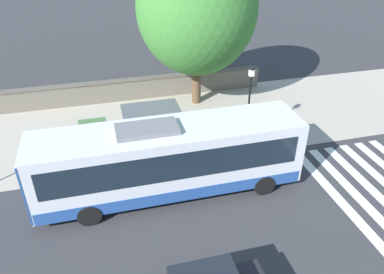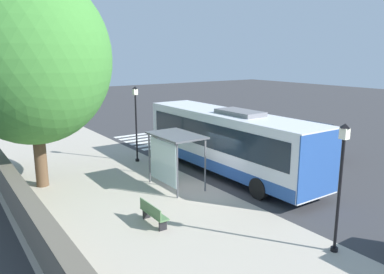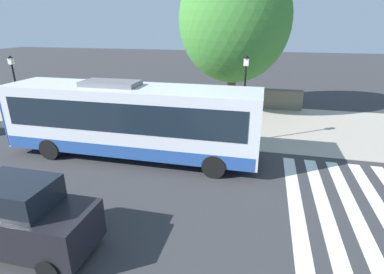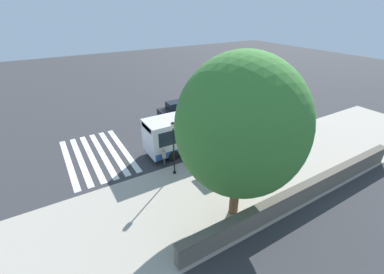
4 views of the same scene
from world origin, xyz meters
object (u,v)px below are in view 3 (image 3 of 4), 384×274
Objects in this scene: pedestrian at (245,133)px; street_lamp_far at (244,93)px; bus_shelter at (154,95)px; bench at (128,108)px; parked_car_far_lane at (23,218)px; street_lamp_near at (16,86)px; bus at (131,119)px; shade_tree at (235,21)px.

pedestrian is 0.38× the size of street_lamp_far.
bench is at bearing -132.72° from bus_shelter.
street_lamp_near is at bearing -138.14° from parked_car_far_lane.
pedestrian is 0.40× the size of street_lamp_near.
parked_car_far_lane is (6.71, -0.21, -0.84)m from bus.
bus reaches higher than parked_car_far_lane.
parked_car_far_lane is (9.20, 8.25, -1.53)m from street_lamp_near.
bus_shelter is at bearing 179.95° from parked_car_far_lane.
bench is (-4.81, -8.51, -0.55)m from pedestrian.
bus_shelter reaches higher than bench.
bus is 7.40× the size of bench.
street_lamp_far reaches higher than pedestrian.
parked_car_far_lane is (9.71, -5.18, -1.67)m from street_lamp_far.
street_lamp_far is (-1.37, -0.26, 1.68)m from pedestrian.
parked_car_far_lane is (13.16, 3.07, 0.56)m from bench.
street_lamp_near is at bearing -82.28° from bus_shelter.
street_lamp_near reaches higher than bench.
street_lamp_far is (3.45, 8.25, 2.23)m from bench.
bus is 2.59× the size of street_lamp_far.
bus_shelter is at bearing -109.97° from pedestrian.
bus_shelter is 1.82× the size of bench.
bus_shelter is (-3.61, -0.20, 0.34)m from bus.
street_lamp_near is (-2.49, -8.46, 0.69)m from bus.
street_lamp_near is (1.12, -8.26, 0.35)m from bus_shelter.
bus is 4.06× the size of bus_shelter.
bus is 3.63m from bus_shelter.
street_lamp_far is 0.44× the size of shade_tree.
bus_shelter is 5.23m from street_lamp_far.
shade_tree reaches higher than pedestrian.
parked_car_far_lane is at bearing 13.12° from bench.
bus reaches higher than bench.
bus is at bearing -22.63° from shade_tree.
pedestrian is at bearing 12.05° from shade_tree.
shade_tree is (-5.24, 3.89, 4.02)m from bus_shelter.
street_lamp_far is 11.14m from parked_car_far_lane.
street_lamp_near is 0.94× the size of street_lamp_far.
street_lamp_near reaches higher than parked_car_far_lane.
street_lamp_far is (-3.01, 4.97, 0.83)m from bus.
bus_shelter is at bearing -176.84° from bus.
parked_car_far_lane is (8.35, -5.44, 0.01)m from pedestrian.
bench is at bearing -166.88° from parked_car_far_lane.
bench is at bearing -70.98° from shade_tree.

